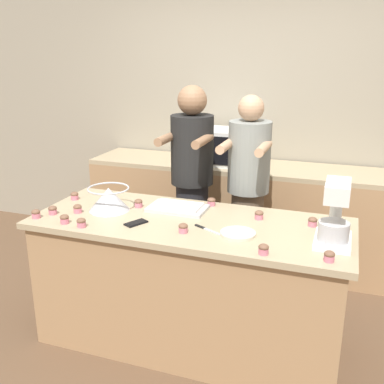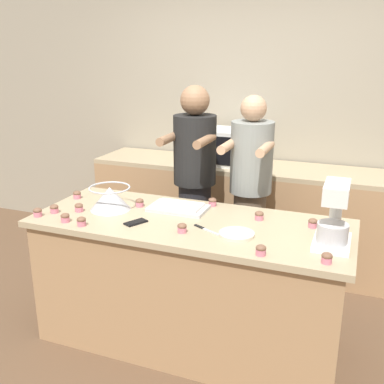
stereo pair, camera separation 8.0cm
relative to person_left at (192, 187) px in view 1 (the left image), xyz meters
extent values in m
plane|color=brown|center=(0.23, -0.70, -0.89)|extent=(16.00, 16.00, 0.00)
cube|color=gray|center=(0.23, 1.01, 0.46)|extent=(10.00, 0.06, 2.70)
cube|color=#A87F56|center=(0.23, -0.70, -0.47)|extent=(1.96, 0.77, 0.84)
cube|color=tan|center=(0.23, -0.70, -0.02)|extent=(2.04, 0.82, 0.04)
cube|color=#A87F56|center=(0.23, 0.66, -0.44)|extent=(2.80, 0.60, 0.90)
cube|color=tan|center=(0.23, 0.66, 0.03)|extent=(2.80, 0.60, 0.04)
cylinder|color=#232328|center=(0.00, 0.00, -0.43)|extent=(0.26, 0.26, 0.92)
cylinder|color=black|center=(0.00, 0.00, 0.30)|extent=(0.33, 0.33, 0.54)
sphere|color=#936B4C|center=(0.00, 0.00, 0.68)|extent=(0.22, 0.22, 0.22)
cylinder|color=#936B4C|center=(-0.14, -0.17, 0.41)|extent=(0.06, 0.34, 0.06)
cylinder|color=#936B4C|center=(0.14, -0.17, 0.41)|extent=(0.06, 0.34, 0.06)
cylinder|color=brown|center=(0.45, 0.00, -0.44)|extent=(0.25, 0.25, 0.90)
cylinder|color=gray|center=(0.45, 0.00, 0.28)|extent=(0.32, 0.32, 0.53)
sphere|color=tan|center=(0.45, 0.00, 0.64)|extent=(0.19, 0.19, 0.19)
cylinder|color=tan|center=(0.32, -0.17, 0.39)|extent=(0.06, 0.34, 0.06)
cylinder|color=tan|center=(0.59, -0.17, 0.39)|extent=(0.06, 0.34, 0.06)
cube|color=white|center=(1.11, -0.76, 0.01)|extent=(0.20, 0.30, 0.03)
cylinder|color=white|center=(1.11, -0.64, 0.14)|extent=(0.07, 0.07, 0.23)
cube|color=white|center=(1.11, -0.77, 0.31)|extent=(0.13, 0.26, 0.10)
cylinder|color=#BCBCC1|center=(1.11, -0.80, 0.08)|extent=(0.17, 0.17, 0.11)
cone|color=#BCBCC1|center=(-0.36, -0.69, 0.07)|extent=(0.28, 0.28, 0.16)
torus|color=#BCBCC1|center=(-0.36, -0.69, 0.15)|extent=(0.28, 0.28, 0.01)
cube|color=#BCBCC1|center=(0.08, -0.53, 0.01)|extent=(0.39, 0.24, 0.02)
cube|color=white|center=(0.08, -0.53, 0.03)|extent=(0.32, 0.19, 0.02)
cube|color=silver|center=(0.08, 0.66, 0.20)|extent=(0.53, 0.40, 0.31)
cube|color=black|center=(0.03, 0.46, 0.20)|extent=(0.36, 0.01, 0.25)
cube|color=#2D2D2D|center=(0.26, 0.46, 0.20)|extent=(0.11, 0.01, 0.25)
cube|color=black|center=(-0.07, -0.86, 0.00)|extent=(0.13, 0.16, 0.01)
cube|color=black|center=(-0.07, -0.86, 0.01)|extent=(0.11, 0.14, 0.00)
cylinder|color=beige|center=(0.58, -0.82, 0.00)|extent=(0.21, 0.21, 0.02)
cube|color=#BCBCC1|center=(0.42, -0.83, 0.00)|extent=(0.13, 0.08, 0.01)
cube|color=black|center=(0.33, -0.78, 0.00)|extent=(0.08, 0.05, 0.01)
cylinder|color=#D17084|center=(0.26, -0.90, 0.01)|extent=(0.05, 0.05, 0.03)
ellipsoid|color=brown|center=(0.26, -0.90, 0.04)|extent=(0.06, 0.06, 0.03)
cylinder|color=#D17084|center=(0.64, -0.52, 0.01)|extent=(0.05, 0.05, 0.03)
ellipsoid|color=brown|center=(0.64, -0.52, 0.04)|extent=(0.06, 0.06, 0.03)
cylinder|color=#D17084|center=(1.10, -1.01, 0.01)|extent=(0.05, 0.05, 0.03)
ellipsoid|color=brown|center=(1.10, -1.01, 0.04)|extent=(0.06, 0.06, 0.03)
cylinder|color=#D17084|center=(-0.71, -0.57, 0.01)|extent=(0.05, 0.05, 0.03)
ellipsoid|color=brown|center=(-0.71, -0.57, 0.04)|extent=(0.06, 0.06, 0.03)
cylinder|color=#D17084|center=(-0.73, -0.98, 0.01)|extent=(0.05, 0.05, 0.03)
ellipsoid|color=brown|center=(-0.73, -0.98, 0.04)|extent=(0.06, 0.06, 0.03)
cylinder|color=#D17084|center=(-0.67, -0.89, 0.01)|extent=(0.05, 0.05, 0.03)
ellipsoid|color=brown|center=(-0.67, -0.89, 0.04)|extent=(0.06, 0.06, 0.03)
cylinder|color=#D17084|center=(-0.53, -0.81, 0.01)|extent=(0.05, 0.05, 0.03)
ellipsoid|color=brown|center=(-0.53, -0.81, 0.04)|extent=(0.06, 0.06, 0.03)
cylinder|color=#D17084|center=(-0.19, -0.57, 0.01)|extent=(0.05, 0.05, 0.03)
ellipsoid|color=brown|center=(-0.19, -0.57, 0.04)|extent=(0.06, 0.06, 0.03)
cylinder|color=#D17084|center=(0.27, -0.37, 0.01)|extent=(0.05, 0.05, 0.03)
ellipsoid|color=brown|center=(0.27, -0.37, 0.04)|extent=(0.06, 0.06, 0.03)
cylinder|color=#D17084|center=(0.77, -1.03, 0.01)|extent=(0.05, 0.05, 0.03)
ellipsoid|color=brown|center=(0.77, -1.03, 0.04)|extent=(0.06, 0.06, 0.03)
cylinder|color=#D17084|center=(-0.36, -1.02, 0.01)|extent=(0.05, 0.05, 0.03)
ellipsoid|color=brown|center=(-0.36, -1.02, 0.04)|extent=(0.06, 0.06, 0.03)
cylinder|color=#D17084|center=(0.98, -0.53, 0.01)|extent=(0.05, 0.05, 0.03)
ellipsoid|color=brown|center=(0.98, -0.53, 0.04)|extent=(0.06, 0.06, 0.03)
cylinder|color=#D17084|center=(-0.50, -1.00, 0.01)|extent=(0.05, 0.05, 0.03)
ellipsoid|color=brown|center=(-0.50, -1.00, 0.04)|extent=(0.06, 0.06, 0.03)
camera|label=1|loc=(1.13, -3.23, 1.04)|focal=42.00mm
camera|label=2|loc=(1.21, -3.20, 1.04)|focal=42.00mm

